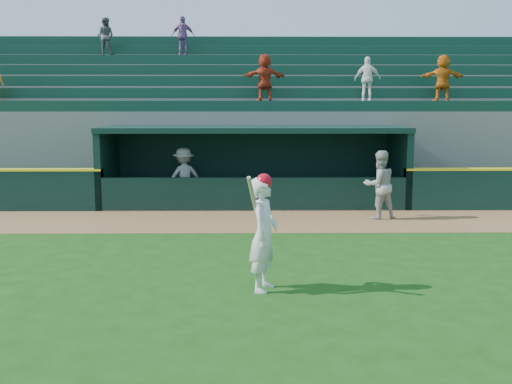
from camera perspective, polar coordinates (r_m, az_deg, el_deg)
ground at (r=10.70m, az=0.10°, el=-8.19°), size 120.00×120.00×0.00m
warning_track at (r=15.46m, az=-0.14°, el=-2.93°), size 40.00×3.00×0.01m
dugout_player_front at (r=16.04m, az=12.23°, el=0.70°), size 1.09×0.95×1.89m
dugout_player_inside at (r=17.84m, az=-7.22°, el=1.50°), size 1.35×1.10×1.82m
dugout at (r=18.33m, az=-0.24°, el=3.16°), size 9.40×2.80×2.46m
stands at (r=22.82m, az=-0.35°, el=6.82°), size 34.50×6.28×6.58m
batter_at_plate at (r=9.56m, az=0.78°, el=-4.08°), size 0.66×0.88×2.01m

